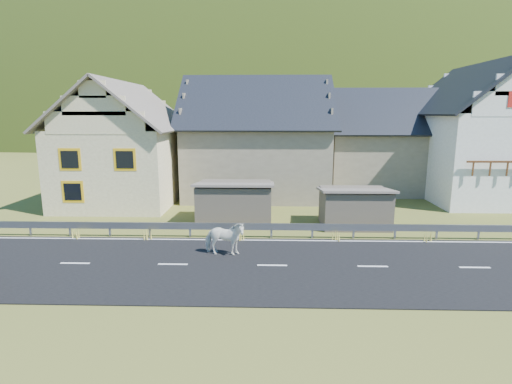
{
  "coord_description": "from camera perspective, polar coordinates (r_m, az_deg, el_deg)",
  "views": [
    {
      "loc": [
        -0.22,
        -15.08,
        6.02
      ],
      "look_at": [
        -0.74,
        3.38,
        2.36
      ],
      "focal_mm": 28.0,
      "sensor_mm": 36.0,
      "label": 1
    }
  ],
  "objects": [
    {
      "name": "house_stone_a",
      "position": [
        30.13,
        0.15,
        8.56
      ],
      "size": [
        10.8,
        9.8,
        8.9
      ],
      "color": "gray",
      "rests_on": "ground"
    },
    {
      "name": "horse",
      "position": [
        17.16,
        -4.54,
        -6.6
      ],
      "size": [
        0.95,
        1.83,
        1.49
      ],
      "primitive_type": "imported",
      "rotation": [
        0.0,
        0.0,
        1.48
      ],
      "color": "white",
      "rests_on": "road"
    },
    {
      "name": "house_cream",
      "position": [
        28.85,
        -18.36,
        7.33
      ],
      "size": [
        7.8,
        9.8,
        8.3
      ],
      "color": "beige",
      "rests_on": "ground"
    },
    {
      "name": "shed_left",
      "position": [
        22.21,
        -3.01,
        -1.61
      ],
      "size": [
        4.3,
        3.3,
        2.4
      ],
      "primitive_type": "cube",
      "color": "brown",
      "rests_on": "ground"
    },
    {
      "name": "house_stone_b",
      "position": [
        33.43,
        17.8,
        7.61
      ],
      "size": [
        9.8,
        8.8,
        8.1
      ],
      "color": "gray",
      "rests_on": "ground"
    },
    {
      "name": "conifer_patch",
      "position": [
        136.56,
        -22.4,
        10.37
      ],
      "size": [
        76.0,
        50.0,
        28.0
      ],
      "primitive_type": "ellipsoid",
      "color": "black",
      "rests_on": "ground"
    },
    {
      "name": "guardrail",
      "position": [
        19.54,
        2.21,
        -5.02
      ],
      "size": [
        28.1,
        0.09,
        0.75
      ],
      "color": "#93969B",
      "rests_on": "ground"
    },
    {
      "name": "house_white",
      "position": [
        32.84,
        29.56,
        8.09
      ],
      "size": [
        8.8,
        10.8,
        9.7
      ],
      "color": "white",
      "rests_on": "ground"
    },
    {
      "name": "road",
      "position": [
        16.24,
        2.32,
        -10.5
      ],
      "size": [
        60.0,
        7.0,
        0.04
      ],
      "primitive_type": "cube",
      "color": "black",
      "rests_on": "ground"
    },
    {
      "name": "lane_markings",
      "position": [
        16.23,
        2.32,
        -10.42
      ],
      "size": [
        60.0,
        6.6,
        0.01
      ],
      "primitive_type": "cube",
      "color": "silver",
      "rests_on": "road"
    },
    {
      "name": "ground",
      "position": [
        16.24,
        2.32,
        -10.56
      ],
      "size": [
        160.0,
        160.0,
        0.0
      ],
      "primitive_type": "plane",
      "color": "#48511E",
      "rests_on": "ground"
    },
    {
      "name": "mountain",
      "position": [
        196.88,
        3.15,
        3.59
      ],
      "size": [
        440.0,
        280.0,
        260.0
      ],
      "primitive_type": "ellipsoid",
      "color": "#19330D",
      "rests_on": "ground"
    },
    {
      "name": "shed_right",
      "position": [
        22.18,
        13.88,
        -2.21
      ],
      "size": [
        3.8,
        2.9,
        2.2
      ],
      "primitive_type": "cube",
      "color": "brown",
      "rests_on": "ground"
    }
  ]
}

